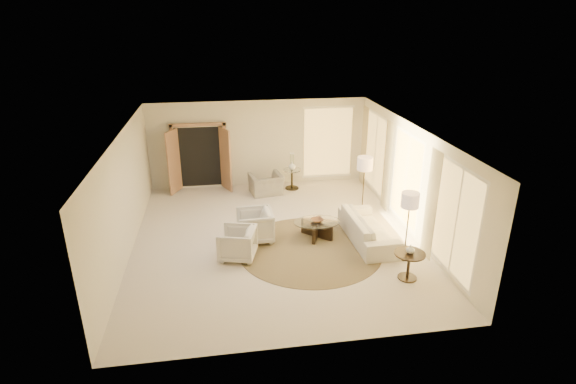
{
  "coord_description": "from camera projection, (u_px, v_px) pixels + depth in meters",
  "views": [
    {
      "loc": [
        -1.25,
        -10.09,
        5.35
      ],
      "look_at": [
        0.4,
        0.4,
        1.1
      ],
      "focal_mm": 28.0,
      "sensor_mm": 36.0,
      "label": 1
    }
  ],
  "objects": [
    {
      "name": "sofa",
      "position": [
        368.0,
        228.0,
        11.23
      ],
      "size": [
        0.97,
        2.32,
        0.67
      ],
      "primitive_type": "imported",
      "rotation": [
        0.0,
        0.0,
        1.6
      ],
      "color": "beige",
      "rests_on": "room"
    },
    {
      "name": "side_vase",
      "position": [
        292.0,
        166.0,
        14.4
      ],
      "size": [
        0.3,
        0.3,
        0.26
      ],
      "primitive_type": "imported",
      "rotation": [
        0.0,
        0.0,
        -0.29
      ],
      "color": "white",
      "rests_on": "side_table"
    },
    {
      "name": "french_doors",
      "position": [
        200.0,
        158.0,
        14.26
      ],
      "size": [
        1.95,
        0.66,
        2.16
      ],
      "color": "#A87955",
      "rests_on": "room"
    },
    {
      "name": "room",
      "position": [
        274.0,
        188.0,
        10.91
      ],
      "size": [
        7.04,
        8.04,
        2.83
      ],
      "color": "beige",
      "rests_on": "ground"
    },
    {
      "name": "window_back_corner",
      "position": [
        328.0,
        142.0,
        14.88
      ],
      "size": [
        1.7,
        0.1,
        2.4
      ],
      "primitive_type": null,
      "color": "#FFCC66",
      "rests_on": "room"
    },
    {
      "name": "windows_right",
      "position": [
        407.0,
        180.0,
        11.51
      ],
      "size": [
        0.1,
        6.4,
        2.4
      ],
      "primitive_type": null,
      "color": "#FFCC66",
      "rests_on": "room"
    },
    {
      "name": "bowl",
      "position": [
        317.0,
        220.0,
        11.34
      ],
      "size": [
        0.38,
        0.38,
        0.07
      ],
      "primitive_type": "imported",
      "rotation": [
        0.0,
        0.0,
        0.32
      ],
      "color": "brown",
      "rests_on": "coffee_table"
    },
    {
      "name": "armchair_right",
      "position": [
        237.0,
        242.0,
        10.4
      ],
      "size": [
        0.93,
        0.97,
        0.82
      ],
      "primitive_type": "imported",
      "rotation": [
        0.0,
        0.0,
        -1.84
      ],
      "color": "beige",
      "rests_on": "room"
    },
    {
      "name": "accent_chair",
      "position": [
        266.0,
        181.0,
        14.11
      ],
      "size": [
        1.08,
        0.8,
        0.86
      ],
      "primitive_type": "imported",
      "rotation": [
        0.0,
        0.0,
        3.32
      ],
      "color": "gray",
      "rests_on": "room"
    },
    {
      "name": "end_vase",
      "position": [
        410.0,
        249.0,
        9.47
      ],
      "size": [
        0.19,
        0.19,
        0.19
      ],
      "primitive_type": "imported",
      "rotation": [
        0.0,
        0.0,
        0.04
      ],
      "color": "white",
      "rests_on": "end_table"
    },
    {
      "name": "floor_lamp_near",
      "position": [
        365.0,
        166.0,
        12.17
      ],
      "size": [
        0.42,
        0.42,
        1.74
      ],
      "rotation": [
        0.0,
        0.0,
        -0.33
      ],
      "color": "#2B2518",
      "rests_on": "room"
    },
    {
      "name": "end_table",
      "position": [
        409.0,
        261.0,
        9.57
      ],
      "size": [
        0.66,
        0.66,
        0.62
      ],
      "rotation": [
        0.0,
        0.0,
        0.16
      ],
      "color": "black",
      "rests_on": "room"
    },
    {
      "name": "side_table",
      "position": [
        292.0,
        177.0,
        14.54
      ],
      "size": [
        0.57,
        0.57,
        0.66
      ],
      "rotation": [
        0.0,
        0.0,
        -0.31
      ],
      "color": "#2B2518",
      "rests_on": "room"
    },
    {
      "name": "area_rug",
      "position": [
        310.0,
        249.0,
        10.93
      ],
      "size": [
        4.13,
        4.13,
        0.01
      ],
      "primitive_type": "cylinder",
      "rotation": [
        0.0,
        0.0,
        -0.2
      ],
      "color": "#42341F",
      "rests_on": "room"
    },
    {
      "name": "armchair_left",
      "position": [
        255.0,
        224.0,
        11.21
      ],
      "size": [
        0.84,
        0.89,
        0.88
      ],
      "primitive_type": "imported",
      "rotation": [
        0.0,
        0.0,
        -1.53
      ],
      "color": "beige",
      "rests_on": "room"
    },
    {
      "name": "curtains_right",
      "position": [
        392.0,
        171.0,
        12.35
      ],
      "size": [
        0.06,
        5.2,
        2.6
      ],
      "primitive_type": null,
      "color": "#C1B58C",
      "rests_on": "room"
    },
    {
      "name": "coffee_table",
      "position": [
        317.0,
        227.0,
        11.42
      ],
      "size": [
        1.42,
        1.42,
        0.44
      ],
      "rotation": [
        0.0,
        0.0,
        0.22
      ],
      "color": "black",
      "rests_on": "room"
    },
    {
      "name": "floor_lamp_far",
      "position": [
        410.0,
        203.0,
        9.99
      ],
      "size": [
        0.4,
        0.4,
        1.66
      ],
      "rotation": [
        0.0,
        0.0,
        0.23
      ],
      "color": "#2B2518",
      "rests_on": "room"
    }
  ]
}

